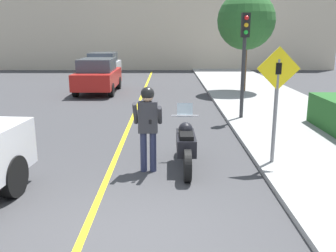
% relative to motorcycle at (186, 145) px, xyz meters
% --- Properties ---
extents(ground_plane, '(80.00, 80.00, 0.00)m').
position_rel_motorcycle_xyz_m(ground_plane, '(-1.03, -2.95, -0.51)').
color(ground_plane, '#38383A').
extents(sidewalk_curb, '(4.40, 44.00, 0.11)m').
position_rel_motorcycle_xyz_m(sidewalk_curb, '(3.77, 1.05, -0.46)').
color(sidewalk_curb, gray).
rests_on(sidewalk_curb, ground).
extents(road_center_line, '(0.12, 36.00, 0.01)m').
position_rel_motorcycle_xyz_m(road_center_line, '(-1.63, 3.05, -0.51)').
color(road_center_line, yellow).
rests_on(road_center_line, ground).
extents(building_backdrop, '(28.00, 1.20, 7.81)m').
position_rel_motorcycle_xyz_m(building_backdrop, '(-1.03, 23.05, 3.39)').
color(building_backdrop, beige).
rests_on(building_backdrop, ground).
extents(motorcycle, '(0.62, 2.29, 1.31)m').
position_rel_motorcycle_xyz_m(motorcycle, '(0.00, 0.00, 0.00)').
color(motorcycle, black).
rests_on(motorcycle, ground).
extents(person_biker, '(0.59, 0.49, 1.81)m').
position_rel_motorcycle_xyz_m(person_biker, '(-0.80, -0.27, 0.61)').
color(person_biker, '#282D4C').
rests_on(person_biker, ground).
extents(crossing_sign, '(0.91, 0.08, 2.50)m').
position_rel_motorcycle_xyz_m(crossing_sign, '(1.91, 0.02, 1.10)').
color(crossing_sign, slate).
rests_on(crossing_sign, sidewalk_curb).
extents(traffic_light, '(0.26, 0.30, 3.39)m').
position_rel_motorcycle_xyz_m(traffic_light, '(2.08, 4.50, 1.97)').
color(traffic_light, '#2D2D30').
rests_on(traffic_light, sidewalk_curb).
extents(street_tree, '(2.74, 2.74, 4.71)m').
position_rel_motorcycle_xyz_m(street_tree, '(3.30, 10.52, 2.93)').
color(street_tree, brown).
rests_on(street_tree, sidewalk_curb).
extents(parked_car_red, '(1.88, 4.20, 1.68)m').
position_rel_motorcycle_xyz_m(parked_car_red, '(-3.85, 10.67, 0.34)').
color(parked_car_red, black).
rests_on(parked_car_red, ground).
extents(parked_car_silver, '(1.88, 4.20, 1.68)m').
position_rel_motorcycle_xyz_m(parked_car_silver, '(-4.56, 16.58, 0.34)').
color(parked_car_silver, black).
rests_on(parked_car_silver, ground).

